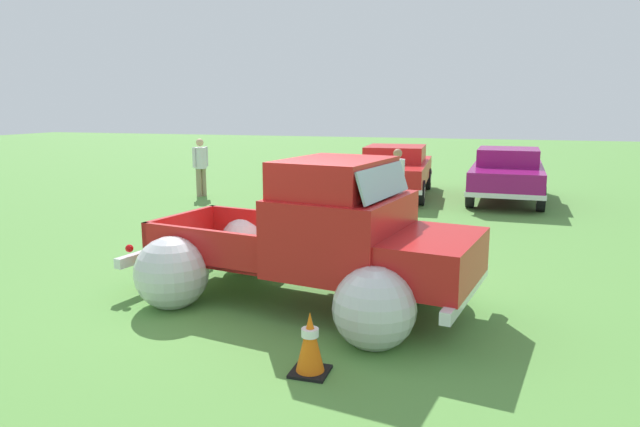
% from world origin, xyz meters
% --- Properties ---
extents(ground_plane, '(80.00, 80.00, 0.00)m').
position_xyz_m(ground_plane, '(0.00, 0.00, 0.00)').
color(ground_plane, '#548C3D').
extents(vintage_pickup_truck, '(4.87, 3.35, 1.96)m').
position_xyz_m(vintage_pickup_truck, '(0.38, -0.06, 0.76)').
color(vintage_pickup_truck, black).
rests_on(vintage_pickup_truck, ground).
extents(show_car_0, '(2.18, 4.71, 1.43)m').
position_xyz_m(show_car_0, '(-0.32, 9.42, 0.79)').
color(show_car_0, black).
rests_on(show_car_0, ground).
extents(show_car_1, '(2.02, 4.45, 1.43)m').
position_xyz_m(show_car_1, '(2.79, 9.37, 0.78)').
color(show_car_1, black).
rests_on(show_car_1, ground).
extents(spectator_0, '(0.45, 0.52, 1.66)m').
position_xyz_m(spectator_0, '(-5.61, 7.59, 0.94)').
color(spectator_0, gray).
rests_on(spectator_0, ground).
extents(spectator_1, '(0.47, 0.49, 1.60)m').
position_xyz_m(spectator_1, '(0.29, 6.20, 0.90)').
color(spectator_1, gray).
rests_on(spectator_1, ground).
extents(lane_cone_0, '(0.36, 0.36, 0.63)m').
position_xyz_m(lane_cone_0, '(0.82, -1.96, 0.31)').
color(lane_cone_0, black).
rests_on(lane_cone_0, ground).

